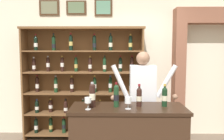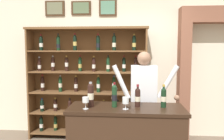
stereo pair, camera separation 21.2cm
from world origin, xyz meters
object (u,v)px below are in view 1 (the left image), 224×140
object	(u,v)px
tasting_bottle_vin_santo	(139,96)
wine_glass_left	(128,101)
tasting_bottle_rosso	(116,95)
tasting_bottle_brunello	(92,95)
wine_glass_spare	(88,101)
tasting_bottle_grappa	(165,96)
wine_shelf	(84,81)
shopkeeper	(143,95)

from	to	relation	value
tasting_bottle_vin_santo	wine_glass_left	xyz separation A→B (m)	(-0.15, -0.14, -0.02)
tasting_bottle_rosso	tasting_bottle_vin_santo	xyz separation A→B (m)	(0.30, 0.04, -0.02)
tasting_bottle_brunello	wine_glass_spare	distance (m)	0.14
tasting_bottle_grappa	wine_glass_left	xyz separation A→B (m)	(-0.48, -0.14, -0.03)
tasting_bottle_vin_santo	wine_glass_left	bearing A→B (deg)	-136.79
wine_shelf	tasting_bottle_brunello	world-z (taller)	wine_shelf
wine_glass_left	wine_shelf	bearing A→B (deg)	117.07
shopkeeper	tasting_bottle_vin_santo	size ratio (longest dim) A/B	5.80
wine_shelf	tasting_bottle_vin_santo	size ratio (longest dim) A/B	7.83
tasting_bottle_rosso	tasting_bottle_brunello	bearing A→B (deg)	-178.69
tasting_bottle_grappa	tasting_bottle_brunello	bearing A→B (deg)	-177.43
tasting_bottle_grappa	wine_glass_left	bearing A→B (deg)	-164.08
wine_glass_spare	wine_glass_left	distance (m)	0.49
wine_shelf	tasting_bottle_brunello	size ratio (longest dim) A/B	7.07
wine_glass_spare	wine_glass_left	bearing A→B (deg)	2.96
wine_glass_spare	wine_glass_left	xyz separation A→B (m)	(0.49, 0.03, -0.00)
wine_glass_spare	tasting_bottle_vin_santo	bearing A→B (deg)	14.56
shopkeeper	tasting_bottle_grappa	size ratio (longest dim) A/B	5.71
tasting_bottle_brunello	tasting_bottle_rosso	distance (m)	0.30
wine_shelf	tasting_bottle_vin_santo	world-z (taller)	wine_shelf
wine_shelf	wine_glass_left	distance (m)	1.67
wine_shelf	tasting_bottle_brunello	xyz separation A→B (m)	(0.31, -1.39, 0.03)
wine_shelf	shopkeeper	size ratio (longest dim) A/B	1.35
tasting_bottle_rosso	wine_glass_spare	xyz separation A→B (m)	(-0.35, -0.13, -0.04)
tasting_bottle_grappa	wine_glass_spare	distance (m)	0.98
tasting_bottle_rosso	wine_glass_spare	size ratio (longest dim) A/B	2.13
wine_shelf	wine_glass_left	xyz separation A→B (m)	(0.76, -1.48, -0.03)
shopkeeper	tasting_bottle_grappa	world-z (taller)	shopkeeper
tasting_bottle_vin_santo	wine_glass_spare	size ratio (longest dim) A/B	1.93
wine_shelf	tasting_bottle_vin_santo	xyz separation A→B (m)	(0.91, -1.34, -0.00)
wine_glass_spare	tasting_bottle_rosso	bearing A→B (deg)	20.09
tasting_bottle_brunello	wine_shelf	bearing A→B (deg)	102.52
wine_shelf	shopkeeper	distance (m)	1.32
tasting_bottle_grappa	wine_glass_spare	world-z (taller)	tasting_bottle_grappa
wine_shelf	tasting_bottle_rosso	size ratio (longest dim) A/B	7.12
wine_glass_left	tasting_bottle_rosso	bearing A→B (deg)	145.14
tasting_bottle_rosso	wine_glass_left	world-z (taller)	tasting_bottle_rosso
tasting_bottle_rosso	tasting_bottle_grappa	bearing A→B (deg)	3.19
wine_shelf	wine_glass_spare	size ratio (longest dim) A/B	15.13
tasting_bottle_grappa	tasting_bottle_rosso	bearing A→B (deg)	-176.81
tasting_bottle_vin_santo	wine_glass_spare	distance (m)	0.66
tasting_bottle_rosso	tasting_bottle_grappa	xyz separation A→B (m)	(0.62, 0.03, -0.02)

